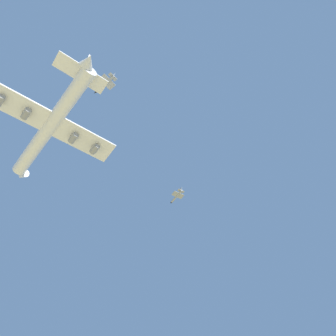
# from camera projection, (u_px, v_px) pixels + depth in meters

# --- Properties ---
(carrier_jet) EXTENTS (64.66, 57.27, 19.52)m
(carrier_jet) POSITION_uv_depth(u_px,v_px,m) (52.00, 124.00, 138.03)
(carrier_jet) COLOR white
(chase_jet_lead) EXTENTS (11.49, 13.91, 4.00)m
(chase_jet_lead) POSITION_uv_depth(u_px,v_px,m) (105.00, 84.00, 157.37)
(chase_jet_lead) COLOR #999EA3
(chase_jet_left_wing) EXTENTS (14.14, 11.11, 4.00)m
(chase_jet_left_wing) POSITION_uv_depth(u_px,v_px,m) (177.00, 196.00, 213.12)
(chase_jet_left_wing) COLOR #999EA3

